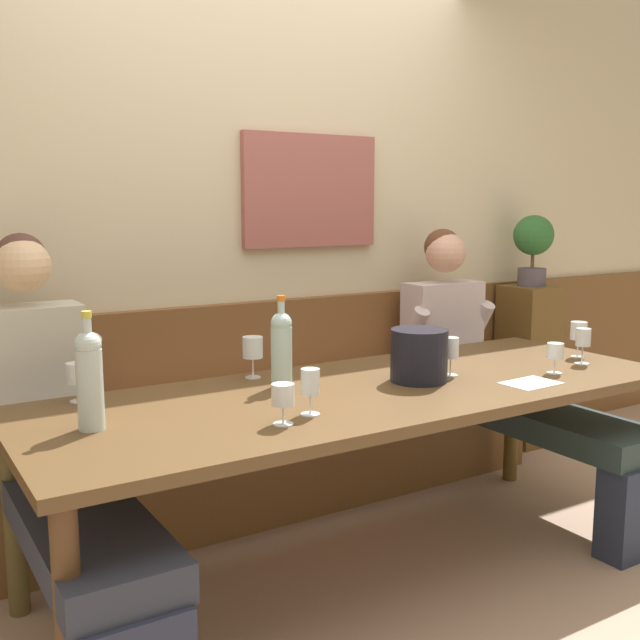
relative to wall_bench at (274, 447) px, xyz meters
The scene contains 21 objects.
ground_plane 0.88m from the wall_bench, 90.00° to the right, with size 6.80×6.80×0.02m, color tan.
room_wall_back 1.15m from the wall_bench, 89.27° to the left, with size 6.80×0.12×2.80m.
wood_wainscot_panel 0.28m from the wall_bench, 90.00° to the left, with size 6.80×0.03×0.94m, color brown.
wall_bench is the anchor object (origin of this frame).
dining_table 0.82m from the wall_bench, 90.00° to the right, with size 2.51×0.91×0.72m.
person_center_left_seat 1.17m from the wall_bench, 159.19° to the right, with size 0.50×1.35×1.29m.
person_center_right_seat 1.13m from the wall_bench, 22.98° to the right, with size 0.52×1.36×1.27m.
ice_bucket 0.96m from the wall_bench, 72.77° to the right, with size 0.22×0.22×0.20m, color black.
wine_bottle_amber_mid 1.37m from the wall_bench, 144.59° to the right, with size 0.08×0.08×0.36m.
wine_bottle_clear_water 0.86m from the wall_bench, 115.09° to the right, with size 0.08×0.08×0.34m.
wine_glass_center_rear 1.47m from the wall_bench, 34.76° to the right, with size 0.07×0.07×0.16m.
wine_glass_right_end 1.13m from the wall_bench, 111.17° to the right, with size 0.06×0.06×0.15m.
wine_glass_mid_right 1.16m from the wall_bench, 158.91° to the right, with size 0.08×0.08×0.14m.
wine_glass_near_bucket 1.45m from the wall_bench, 40.82° to the right, with size 0.06×0.06×0.15m.
wine_glass_left_end 1.01m from the wall_bench, 62.04° to the right, with size 0.06×0.06×0.15m.
wine_glass_mid_left 1.33m from the wall_bench, 50.37° to the right, with size 0.07×0.07×0.12m.
wine_glass_by_bottle 1.21m from the wall_bench, 116.51° to the right, with size 0.07×0.07×0.13m.
wine_glass_center_front 0.72m from the wall_bench, 127.64° to the right, with size 0.08×0.08×0.16m.
tasting_sheet_left_guest 1.24m from the wall_bench, 60.37° to the right, with size 0.21×0.15×0.00m, color white.
corner_pedestal 1.71m from the wall_bench, ahead, with size 0.28×0.28×0.93m, color brown.
potted_plant 1.92m from the wall_bench, ahead, with size 0.23×0.23×0.40m.
Camera 1 is at (-1.55, -2.08, 1.40)m, focal length 41.48 mm.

